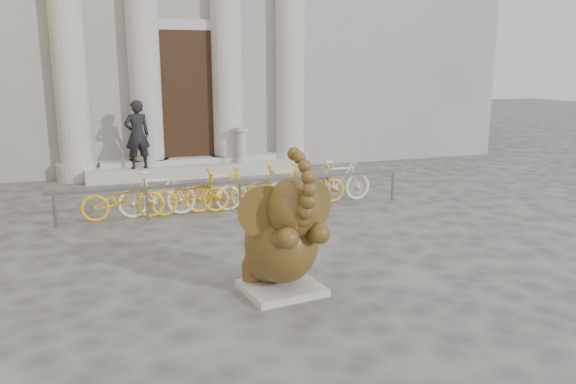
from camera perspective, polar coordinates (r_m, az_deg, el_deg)
name	(u,v)px	position (r m, az deg, el deg)	size (l,w,h in m)	color
ground	(303,293)	(8.13, 1.51, -10.26)	(80.00, 80.00, 0.00)	#474442
entrance_steps	(193,170)	(16.89, -9.68, 2.27)	(6.00, 1.20, 0.36)	#A8A59E
elephant_statue	(283,241)	(7.90, -0.56, -4.96)	(1.41, 1.64, 2.13)	#A8A59E
bike_rack	(237,188)	(12.62, -5.25, 0.39)	(8.00, 0.53, 1.00)	slate
pedestrian	(137,135)	(16.21, -15.08, 5.65)	(0.70, 0.46, 1.91)	black
balustrade_post	(242,147)	(16.78, -4.71, 4.63)	(0.43, 0.43, 1.05)	#A8A59E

